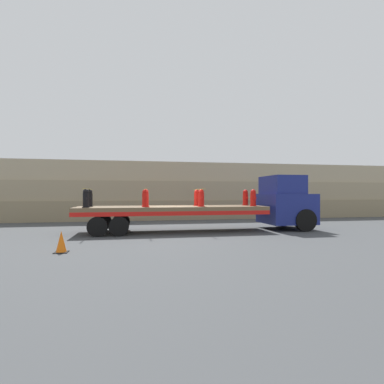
% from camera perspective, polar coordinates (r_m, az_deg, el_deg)
% --- Properties ---
extents(ground_plane, '(120.00, 120.00, 0.00)m').
position_cam_1_polar(ground_plane, '(15.48, -3.72, -7.55)').
color(ground_plane, '#3F4244').
extents(rock_cliff, '(60.00, 3.30, 4.32)m').
position_cam_1_polar(rock_cliff, '(23.42, -6.15, 0.21)').
color(rock_cliff, gray).
rests_on(rock_cliff, ground_plane).
extents(truck_cab, '(2.46, 2.71, 2.92)m').
position_cam_1_polar(truck_cab, '(17.33, 17.58, -1.97)').
color(truck_cab, navy).
rests_on(truck_cab, ground_plane).
extents(flatbed_trailer, '(9.50, 2.61, 1.30)m').
position_cam_1_polar(flatbed_trailer, '(15.33, -5.66, -3.60)').
color(flatbed_trailer, brown).
rests_on(flatbed_trailer, ground_plane).
extents(fire_hydrant_black_near_0, '(0.36, 0.57, 0.87)m').
position_cam_1_polar(fire_hydrant_black_near_0, '(14.87, -19.54, -1.17)').
color(fire_hydrant_black_near_0, black).
rests_on(fire_hydrant_black_near_0, flatbed_trailer).
extents(fire_hydrant_black_far_0, '(0.36, 0.57, 0.87)m').
position_cam_1_polar(fire_hydrant_black_far_0, '(15.96, -18.93, -1.11)').
color(fire_hydrant_black_far_0, black).
rests_on(fire_hydrant_black_far_0, flatbed_trailer).
extents(fire_hydrant_red_near_1, '(0.36, 0.57, 0.87)m').
position_cam_1_polar(fire_hydrant_red_near_1, '(14.70, -8.82, -1.19)').
color(fire_hydrant_red_near_1, red).
rests_on(fire_hydrant_red_near_1, flatbed_trailer).
extents(fire_hydrant_red_far_1, '(0.36, 0.57, 0.87)m').
position_cam_1_polar(fire_hydrant_red_far_1, '(15.81, -8.95, -1.13)').
color(fire_hydrant_red_far_1, red).
rests_on(fire_hydrant_red_far_1, flatbed_trailer).
extents(fire_hydrant_red_near_2, '(0.36, 0.57, 0.87)m').
position_cam_1_polar(fire_hydrant_red_near_2, '(15.05, 1.77, -1.17)').
color(fire_hydrant_red_near_2, red).
rests_on(fire_hydrant_red_near_2, flatbed_trailer).
extents(fire_hydrant_red_far_2, '(0.36, 0.57, 0.87)m').
position_cam_1_polar(fire_hydrant_red_far_2, '(16.13, 0.92, -1.11)').
color(fire_hydrant_red_far_2, red).
rests_on(fire_hydrant_red_far_2, flatbed_trailer).
extents(fire_hydrant_red_near_3, '(0.36, 0.57, 0.87)m').
position_cam_1_polar(fire_hydrant_red_near_3, '(15.88, 11.57, -1.12)').
color(fire_hydrant_red_near_3, red).
rests_on(fire_hydrant_red_near_3, flatbed_trailer).
extents(fire_hydrant_red_far_3, '(0.36, 0.57, 0.87)m').
position_cam_1_polar(fire_hydrant_red_far_3, '(16.91, 10.14, -1.07)').
color(fire_hydrant_red_far_3, red).
rests_on(fire_hydrant_red_far_3, flatbed_trailer).
extents(cargo_strap_rear, '(0.05, 2.71, 0.01)m').
position_cam_1_polar(cargo_strap_rear, '(15.41, -19.22, 0.55)').
color(cargo_strap_rear, yellow).
rests_on(cargo_strap_rear, fire_hydrant_black_near_0).
extents(cargo_strap_middle, '(0.05, 2.71, 0.01)m').
position_cam_1_polar(cargo_strap_middle, '(15.25, -8.89, 0.55)').
color(cargo_strap_middle, yellow).
rests_on(cargo_strap_middle, fire_hydrant_red_near_1).
extents(cargo_strap_front, '(0.05, 2.71, 0.01)m').
position_cam_1_polar(cargo_strap_front, '(15.59, 1.33, 0.53)').
color(cargo_strap_front, yellow).
rests_on(cargo_strap_front, fire_hydrant_red_near_2).
extents(traffic_cone, '(0.43, 0.43, 0.72)m').
position_cam_1_polar(traffic_cone, '(10.93, -23.64, -8.71)').
color(traffic_cone, black).
rests_on(traffic_cone, ground_plane).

